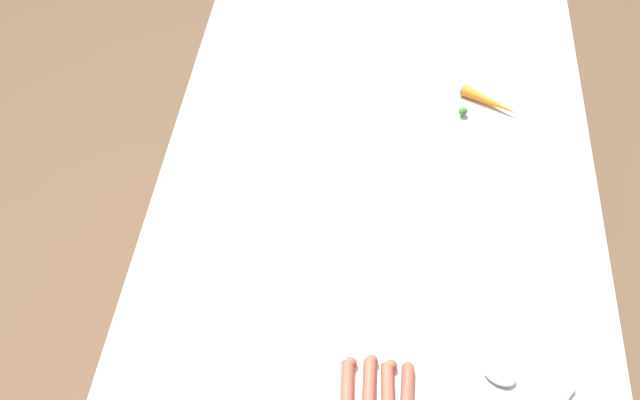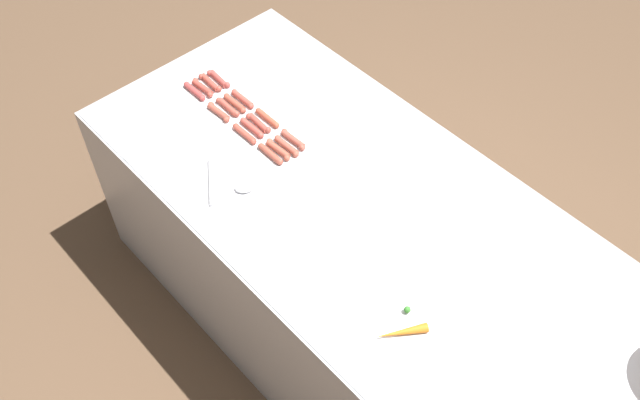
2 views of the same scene
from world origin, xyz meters
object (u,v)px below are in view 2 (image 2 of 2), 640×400
hot_dog_4 (210,83)px  hot_dog_8 (203,88)px  hot_dog_3 (293,139)px  hot_dog_12 (194,91)px  hot_dog_6 (258,123)px  hot_dog_10 (252,128)px  hot_dog_0 (219,79)px  hot_dog_15 (270,154)px  hot_dog_1 (243,99)px  hot_dog_7 (287,146)px  hot_dog_14 (245,134)px  hot_dog_2 (267,118)px  serving_spoon (233,186)px  carrot (402,331)px  hot_dog_5 (235,103)px  hot_dog_11 (278,150)px  hot_dog_9 (228,107)px

hot_dog_4 → hot_dog_8: same height
hot_dog_3 → hot_dog_12: (0.12, -0.49, 0.00)m
hot_dog_6 → hot_dog_10: (0.04, 0.00, 0.00)m
hot_dog_3 → hot_dog_10: (0.08, -0.16, 0.00)m
hot_dog_0 → hot_dog_12: size_ratio=1.00×
hot_dog_6 → hot_dog_15: 0.18m
hot_dog_1 → hot_dog_4: (0.04, -0.17, 0.00)m
hot_dog_0 → hot_dog_7: bearing=85.0°
hot_dog_1 → hot_dog_14: same height
hot_dog_14 → hot_dog_2: bearing=-176.4°
hot_dog_8 → hot_dog_0: bearing=179.5°
hot_dog_3 → serving_spoon: 0.32m
hot_dog_6 → carrot: (0.26, 1.02, 0.00)m
hot_dog_2 → serving_spoon: hot_dog_2 is taller
serving_spoon → hot_dog_14: bearing=-138.0°
hot_dog_1 → carrot: size_ratio=0.82×
hot_dog_1 → hot_dog_5: 0.04m
hot_dog_4 → hot_dog_10: same height
hot_dog_4 → hot_dog_6: bearing=89.4°
hot_dog_2 → hot_dog_15: (0.12, 0.16, 0.00)m
hot_dog_11 → hot_dog_0: bearing=-99.3°
hot_dog_3 → hot_dog_0: bearing=-90.2°
hot_dog_0 → hot_dog_3: size_ratio=1.00×
hot_dog_3 → hot_dog_7: 0.04m
hot_dog_4 → carrot: (0.26, 1.35, 0.00)m
hot_dog_8 → hot_dog_14: 0.33m
hot_dog_4 → hot_dog_6: size_ratio=1.00×
hot_dog_1 → hot_dog_4: bearing=-77.5°
hot_dog_6 → hot_dog_8: size_ratio=1.00×
hot_dog_2 → hot_dog_14: bearing=3.6°
hot_dog_0 → hot_dog_6: size_ratio=1.00×
hot_dog_8 → carrot: (0.22, 1.34, 0.00)m
hot_dog_3 → hot_dog_10: 0.18m
hot_dog_14 → hot_dog_12: bearing=-90.2°
hot_dog_12 → hot_dog_2: bearing=110.3°
hot_dog_4 → hot_dog_12: bearing=-0.7°
hot_dog_8 → hot_dog_10: bearing=90.5°
hot_dog_12 → hot_dog_14: bearing=89.8°
hot_dog_1 → hot_dog_6: same height
hot_dog_5 → hot_dog_8: (0.04, -0.16, 0.00)m
serving_spoon → carrot: bearing=91.3°
hot_dog_10 → hot_dog_1: bearing=-116.4°
hot_dog_0 → hot_dog_6: same height
hot_dog_2 → hot_dog_9: 0.18m
hot_dog_3 → hot_dog_7: same height
hot_dog_12 → hot_dog_15: (-0.00, 0.48, 0.00)m
hot_dog_2 → serving_spoon: size_ratio=0.57×
hot_dog_15 → serving_spoon: hot_dog_15 is taller
serving_spoon → carrot: 0.83m
carrot → hot_dog_4: bearing=-101.0°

